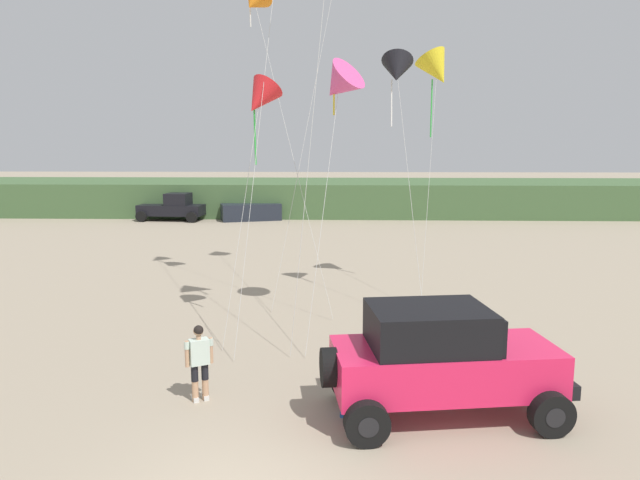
{
  "coord_description": "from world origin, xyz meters",
  "views": [
    {
      "loc": [
        1.57,
        -8.17,
        5.39
      ],
      "look_at": [
        1.14,
        4.25,
        3.37
      ],
      "focal_mm": 32.84,
      "sensor_mm": 36.0,
      "label": 1
    }
  ],
  "objects": [
    {
      "name": "dune_ridge",
      "position": [
        -4.24,
        38.95,
        1.26
      ],
      "size": [
        90.0,
        9.92,
        2.52
      ],
      "primitive_type": "cube",
      "color": "#426038",
      "rests_on": "ground_plane"
    },
    {
      "name": "jeep",
      "position": [
        3.6,
        2.98,
        1.2
      ],
      "size": [
        4.98,
        2.95,
        2.26
      ],
      "color": "#EA2151",
      "rests_on": "ground_plane"
    },
    {
      "name": "person_watching",
      "position": [
        -1.39,
        3.5,
        0.94
      ],
      "size": [
        0.56,
        0.44,
        1.67
      ],
      "color": "tan",
      "rests_on": "ground_plane"
    },
    {
      "name": "cooler_box",
      "position": [
        1.92,
        2.87,
        0.19
      ],
      "size": [
        0.65,
        0.54,
        0.38
      ],
      "primitive_type": "cube",
      "rotation": [
        0.0,
        0.0,
        -0.37
      ],
      "color": "#23519E",
      "rests_on": "ground_plane"
    },
    {
      "name": "distant_pickup",
      "position": [
        -10.46,
        33.35,
        0.94
      ],
      "size": [
        4.75,
        2.74,
        1.98
      ],
      "color": "black",
      "rests_on": "ground_plane"
    },
    {
      "name": "distant_sedan",
      "position": [
        -4.88,
        33.65,
        0.6
      ],
      "size": [
        4.52,
        2.88,
        1.2
      ],
      "primitive_type": "cube",
      "rotation": [
        0.0,
        0.0,
        0.31
      ],
      "color": "#1E232D",
      "rests_on": "ground_plane"
    },
    {
      "name": "kite_pink_ribbon",
      "position": [
        -0.67,
        8.28,
        6.65
      ],
      "size": [
        1.64,
        2.57,
        7.29
      ],
      "color": "red",
      "rests_on": "ground_plane"
    },
    {
      "name": "kite_white_parafoil",
      "position": [
        4.96,
        13.32,
        8.01
      ],
      "size": [
        1.59,
        3.61,
        8.86
      ],
      "color": "yellow",
      "rests_on": "ground_plane"
    },
    {
      "name": "kite_blue_swept",
      "position": [
        3.39,
        11.57,
        7.78
      ],
      "size": [
        1.38,
        3.38,
        8.47
      ],
      "color": "black",
      "rests_on": "ground_plane"
    },
    {
      "name": "kite_purple_stunt",
      "position": [
        1.52,
        9.36,
        7.13
      ],
      "size": [
        1.79,
        4.25,
        7.97
      ],
      "color": "#E04C93",
      "rests_on": "ground_plane"
    },
    {
      "name": "kite_red_delta",
      "position": [
        -1.37,
        12.52,
        10.18
      ],
      "size": [
        3.4,
        3.95,
        10.85
      ],
      "color": "orange",
      "rests_on": "ground_plane"
    }
  ]
}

